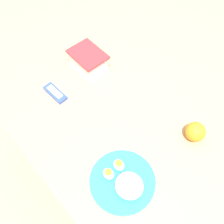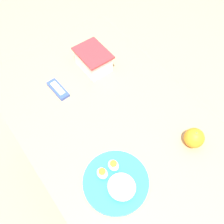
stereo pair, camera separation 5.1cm
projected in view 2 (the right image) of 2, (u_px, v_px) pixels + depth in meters
name	position (u px, v px, depth m)	size (l,w,h in m)	color
ground_plane	(114.00, 180.00, 1.75)	(10.00, 10.00, 0.00)	gray
table	(115.00, 132.00, 1.20)	(1.24, 0.75, 0.75)	tan
food_container	(93.00, 61.00, 1.26)	(0.17, 0.13, 0.10)	white
orange_fruit	(194.00, 138.00, 1.04)	(0.08, 0.08, 0.08)	orange
rice_plate	(117.00, 182.00, 0.96)	(0.25, 0.25, 0.06)	teal
candy_bar	(58.00, 89.00, 1.21)	(0.13, 0.05, 0.02)	#334C9E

